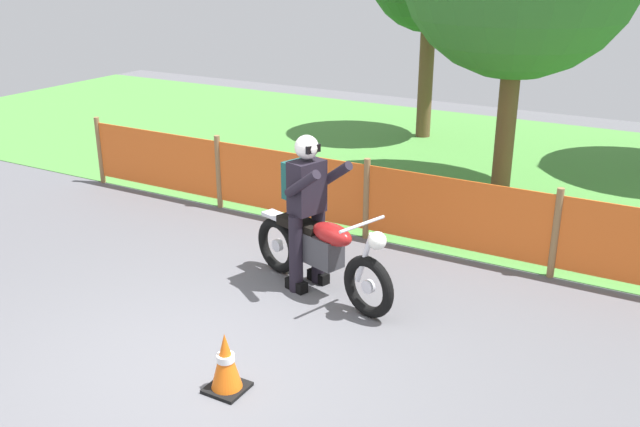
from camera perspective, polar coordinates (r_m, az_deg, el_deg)
ground at (r=6.43m, az=-9.68°, el=-11.98°), size 24.00×24.00×0.02m
grass_verge at (r=12.30m, az=11.64°, el=4.05°), size 24.00×7.66×0.01m
barrier_fence at (r=8.73m, az=3.82°, el=1.29°), size 9.31×0.08×1.05m
motorcycle_lead at (r=7.32m, az=0.08°, el=-3.16°), size 1.99×0.84×0.97m
rider_lead at (r=7.30m, az=-1.12°, el=0.81°), size 0.76×0.66×1.69m
traffic_cone at (r=5.91m, az=-7.71°, el=-11.99°), size 0.32×0.32×0.53m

